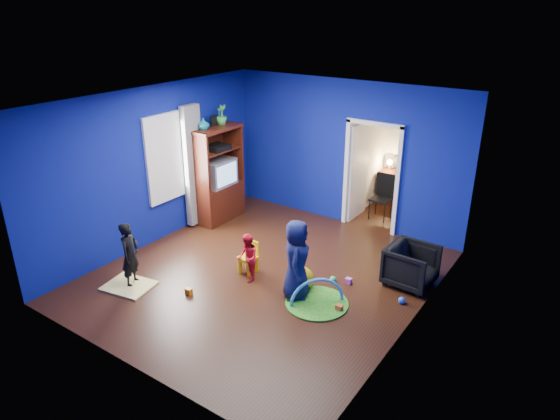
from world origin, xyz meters
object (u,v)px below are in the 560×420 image
Objects in this scene: armchair at (411,266)px; folding_chair at (381,198)px; child_navy at (296,260)px; vase at (204,124)px; toddler_red at (248,258)px; study_desk at (398,189)px; child_black at (130,255)px; hopper_ball at (302,278)px; kid_chair at (248,259)px; crt_tv at (218,172)px; play_mat at (317,303)px; tv_armoire at (217,174)px.

folding_chair is at bearing 36.61° from armchair.
vase is at bearing 38.95° from child_navy.
toddler_red is at bearing 64.64° from child_navy.
study_desk is (2.81, 3.16, -1.70)m from vase.
toddler_red reaches higher than study_desk.
vase is 3.92m from folding_chair.
hopper_ball is (2.31, 1.44, -0.35)m from child_black.
kid_chair is at bearing 118.16° from armchair.
vase is at bearing 92.34° from armchair.
crt_tv is 3.40m from folding_chair.
child_black is at bearing 126.62° from armchair.
child_navy reaches higher than child_black.
crt_tv reaches higher than armchair.
folding_chair is (-0.18, 3.52, -0.18)m from child_navy.
folding_chair reaches higher than toddler_red.
study_desk is (-0.13, 4.23, 0.19)m from hopper_ball.
study_desk is at bearing 97.05° from play_mat.
toddler_red is (1.44, 1.16, -0.13)m from child_black.
folding_chair is at bearing 80.69° from kid_chair.
armchair reaches higher than hopper_ball.
child_black is at bearing -76.08° from vase.
child_navy is 3.46× the size of hopper_ball.
vase is 0.23× the size of play_mat.
child_navy is 0.52m from hopper_ball.
folding_chair reaches higher than armchair.
child_black is 1.33× the size of toddler_red.
child_navy is 1.33× the size of play_mat.
play_mat is at bearing -25.80° from tv_armoire.
vase is 4.56m from study_desk.
child_navy is at bearing -3.48° from kid_chair.
child_black is 1.90m from kid_chair.
play_mat is 3.60m from folding_chair.
crt_tv is at bearing -145.55° from folding_chair.
kid_chair is at bearing -37.76° from crt_tv.
vase is 0.61× the size of hopper_ball.
child_black is 2.92m from tv_armoire.
armchair is 0.58× the size of child_navy.
tv_armoire is 3.86m from play_mat.
kid_chair is at bearing 53.78° from child_navy.
study_desk is (2.19, 5.68, -0.16)m from child_black.
hopper_ball is (2.94, -1.07, -1.89)m from vase.
vase is 0.26× the size of study_desk.
tv_armoire is 2.23× the size of study_desk.
crt_tv is at bearing 0.00° from tv_armoire.
vase reaches higher than play_mat.
armchair is 1.67m from play_mat.
tv_armoire is (-2.99, 1.62, 0.34)m from child_navy.
kid_chair reaches higher than play_mat.
kid_chair is at bearing -175.60° from hopper_ball.
child_black is 2.75m from hopper_ball.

